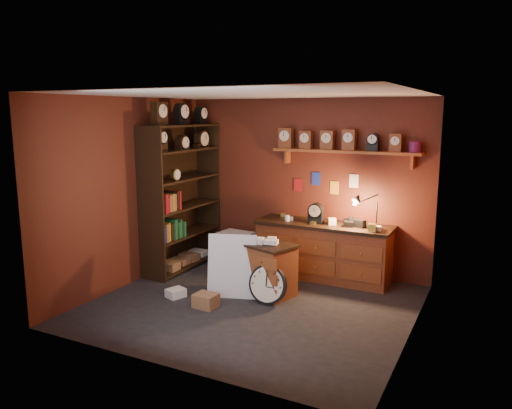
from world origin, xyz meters
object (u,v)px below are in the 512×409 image
object	(u,v)px
big_round_clock	(268,284)
low_cabinet	(270,268)
shelving_unit	(180,191)
workbench	(323,248)

from	to	relation	value
big_round_clock	low_cabinet	bearing A→B (deg)	109.78
shelving_unit	workbench	distance (m)	2.43
shelving_unit	big_round_clock	xyz separation A→B (m)	(1.94, -0.82, -0.99)
low_cabinet	big_round_clock	xyz separation A→B (m)	(0.10, -0.28, -0.14)
big_round_clock	shelving_unit	bearing A→B (deg)	157.13
workbench	low_cabinet	size ratio (longest dim) A/B	2.52
shelving_unit	workbench	world-z (taller)	shelving_unit
workbench	low_cabinet	bearing A→B (deg)	-111.26
shelving_unit	low_cabinet	distance (m)	2.10
shelving_unit	workbench	size ratio (longest dim) A/B	1.26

